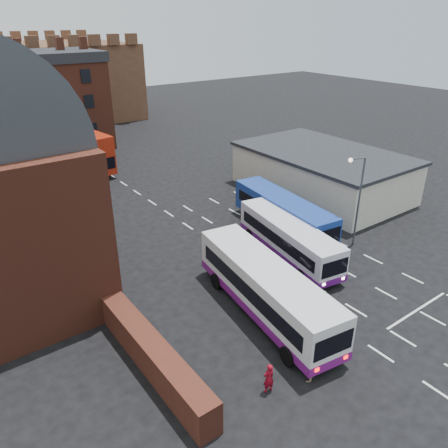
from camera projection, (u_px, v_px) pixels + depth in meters
ground at (323, 316)px, 25.97m from camera, size 180.00×180.00×0.00m
forecourt_wall at (154, 357)px, 21.59m from camera, size 1.20×10.00×1.80m
cream_building at (322, 172)px, 43.22m from camera, size 10.40×16.40×4.25m
brick_terrace at (12, 111)px, 53.80m from camera, size 22.00×10.00×11.00m
castle_keep at (58, 81)px, 74.52m from camera, size 22.00×22.00×12.00m
bus_white_outbound at (266, 287)px, 25.41m from camera, size 4.26×11.95×3.19m
bus_white_inbound at (289, 237)px, 31.65m from camera, size 3.91×10.38×2.77m
bus_blue at (283, 212)px, 35.46m from camera, size 3.69×11.01×2.95m
bus_red_double at (79, 148)px, 49.75m from camera, size 4.05×11.83×4.64m
street_lamp at (357, 194)px, 32.07m from camera, size 1.41×0.56×7.13m
pedestrian_red at (269, 378)px, 20.43m from camera, size 0.62×0.44×1.62m
pedestrian_beige at (309, 368)px, 21.09m from camera, size 0.90×0.81×1.52m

